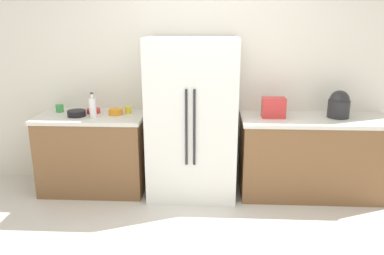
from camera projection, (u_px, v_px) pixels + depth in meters
name	position (u px, v px, depth m)	size (l,w,h in m)	color
kitchen_back_panel	(201.00, 72.00, 4.38)	(5.41, 0.10, 2.63)	silver
counter_left	(94.00, 153.00, 4.32)	(1.18, 0.65, 0.88)	brown
counter_right	(313.00, 156.00, 4.20)	(1.61, 0.65, 0.88)	brown
refrigerator	(192.00, 119.00, 4.11)	(0.95, 0.70, 1.73)	white
toaster	(274.00, 108.00, 4.08)	(0.24, 0.16, 0.22)	red
rice_cooker	(339.00, 105.00, 4.07)	(0.23, 0.23, 0.29)	#262628
bottle_a	(93.00, 108.00, 4.05)	(0.07, 0.07, 0.28)	white
cup_a	(60.00, 108.00, 4.33)	(0.09, 0.09, 0.09)	green
cup_b	(128.00, 110.00, 4.27)	(0.08, 0.08, 0.08)	yellow
bowl_a	(77.00, 113.00, 4.15)	(0.20, 0.20, 0.06)	black
bowl_b	(93.00, 111.00, 4.28)	(0.15, 0.15, 0.05)	red
bowl_c	(116.00, 112.00, 4.21)	(0.15, 0.15, 0.06)	orange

